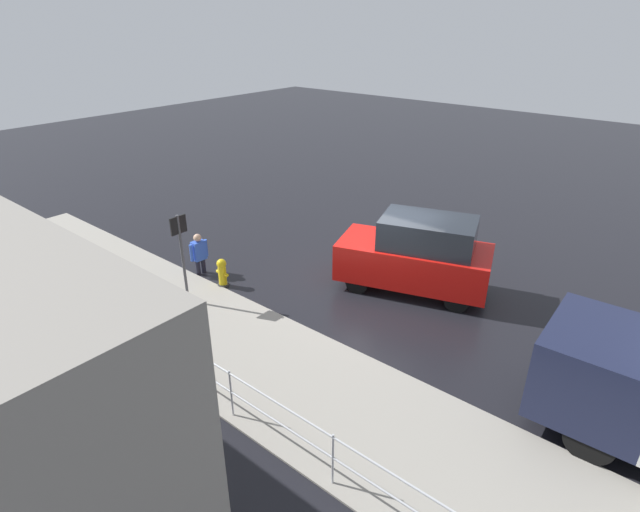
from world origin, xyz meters
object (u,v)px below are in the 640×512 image
moving_hatchback (417,255)px  sign_post (181,247)px  fire_hydrant (222,273)px  pedestrian (199,252)px

moving_hatchback → sign_post: sign_post is taller
fire_hydrant → pedestrian: pedestrian is taller
moving_hatchback → pedestrian: 6.00m
pedestrian → sign_post: (-1.04, 1.23, 0.90)m
moving_hatchback → sign_post: size_ratio=1.76×
moving_hatchback → fire_hydrant: 5.21m
moving_hatchback → sign_post: (4.11, 4.30, 0.55)m
moving_hatchback → pedestrian: size_ratio=3.47×
moving_hatchback → pedestrian: (5.15, 3.07, -0.34)m
pedestrian → fire_hydrant: bearing=175.8°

